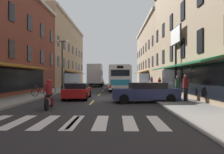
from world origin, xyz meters
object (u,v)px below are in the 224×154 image
object	(u,v)px
pedestrian_far	(152,82)
pedestrian_rear	(160,84)
billboard_sign	(176,43)
pedestrian_near	(186,87)
sedan_far	(145,92)
bicycle_mid	(41,92)
transit_bus	(118,78)
bicycle_near	(48,90)
pedestrian_mid	(178,87)
street_lamp_twin	(62,63)
motorcycle_rider	(49,96)
sedan_mid	(78,91)
sedan_near	(99,82)
box_truck	(96,76)

from	to	relation	value
pedestrian_far	pedestrian_rear	distance (m)	5.37
billboard_sign	pedestrian_near	world-z (taller)	billboard_sign
sedan_far	bicycle_mid	distance (m)	8.85
billboard_sign	pedestrian_rear	xyz separation A→B (m)	(-0.60, 4.29, -3.85)
transit_bus	bicycle_near	bearing A→B (deg)	-130.47
billboard_sign	pedestrian_near	xyz separation A→B (m)	(-0.58, -4.57, -3.71)
transit_bus	pedestrian_mid	world-z (taller)	transit_bus
street_lamp_twin	pedestrian_mid	bearing A→B (deg)	-38.54
transit_bus	sedan_far	size ratio (longest dim) A/B	2.44
sedan_far	motorcycle_rider	distance (m)	6.60
motorcycle_rider	transit_bus	bearing A→B (deg)	76.84
bicycle_mid	pedestrian_far	xyz separation A→B (m)	(11.10, 11.09, 0.56)
sedan_mid	pedestrian_rear	world-z (taller)	pedestrian_rear
billboard_sign	sedan_near	world-z (taller)	billboard_sign
pedestrian_near	pedestrian_mid	distance (m)	1.55
sedan_far	bicycle_mid	world-z (taller)	sedan_far
sedan_near	sedan_far	distance (m)	32.65
transit_bus	pedestrian_near	xyz separation A→B (m)	(4.47, -14.55, -0.59)
sedan_mid	bicycle_mid	distance (m)	3.30
sedan_far	pedestrian_far	size ratio (longest dim) A/B	2.62
pedestrian_near	street_lamp_twin	xyz separation A→B (m)	(-11.14, 10.33, 2.32)
pedestrian_near	pedestrian_far	xyz separation A→B (m)	(0.01, 14.23, -0.04)
sedan_far	pedestrian_far	distance (m)	14.23
transit_bus	pedestrian_far	bearing A→B (deg)	-4.10
bicycle_near	pedestrian_rear	world-z (taller)	pedestrian_rear
box_truck	motorcycle_rider	bearing A→B (deg)	-90.03
street_lamp_twin	sedan_near	bearing A→B (deg)	83.07
box_truck	street_lamp_twin	distance (m)	14.09
billboard_sign	street_lamp_twin	xyz separation A→B (m)	(-11.72, 5.75, -1.38)
pedestrian_rear	bicycle_mid	bearing A→B (deg)	-88.41
sedan_near	bicycle_mid	distance (m)	29.40
motorcycle_rider	street_lamp_twin	world-z (taller)	street_lamp_twin
box_truck	pedestrian_mid	distance (m)	24.10
box_truck	street_lamp_twin	world-z (taller)	street_lamp_twin
sedan_near	pedestrian_mid	distance (m)	31.98
motorcycle_rider	pedestrian_rear	xyz separation A→B (m)	(8.52, 11.72, 0.25)
sedan_near	bicycle_mid	xyz separation A→B (m)	(-2.64, -29.28, -0.20)
bicycle_mid	street_lamp_twin	distance (m)	7.76
bicycle_mid	pedestrian_far	bearing A→B (deg)	44.97
transit_bus	bicycle_near	xyz separation A→B (m)	(-7.08, -8.30, -1.19)
transit_bus	box_truck	xyz separation A→B (m)	(-4.05, 9.56, 0.33)
pedestrian_mid	street_lamp_twin	distance (m)	14.29
billboard_sign	street_lamp_twin	distance (m)	13.13
transit_bus	pedestrian_near	world-z (taller)	transit_bus
pedestrian_near	street_lamp_twin	distance (m)	15.36
billboard_sign	sedan_mid	world-z (taller)	billboard_sign
transit_bus	sedan_mid	size ratio (longest dim) A/B	2.66
sedan_near	motorcycle_rider	xyz separation A→B (m)	(-0.09, -35.28, 0.01)
billboard_sign	transit_bus	world-z (taller)	billboard_sign
sedan_mid	pedestrian_rear	size ratio (longest dim) A/B	2.67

